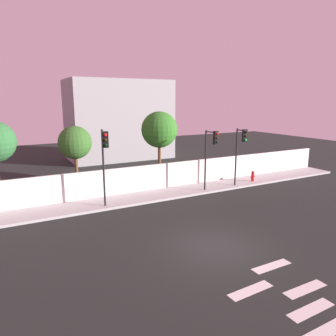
% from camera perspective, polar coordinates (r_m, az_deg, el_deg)
% --- Properties ---
extents(ground_plane, '(80.00, 80.00, 0.00)m').
position_cam_1_polar(ground_plane, '(14.87, 8.63, -13.87)').
color(ground_plane, black).
extents(sidewalk, '(36.00, 2.40, 0.15)m').
position_cam_1_polar(sidewalk, '(21.47, -4.66, -5.28)').
color(sidewalk, '#AEAEAE').
rests_on(sidewalk, ground).
extents(perimeter_wall, '(36.00, 0.18, 1.80)m').
position_cam_1_polar(perimeter_wall, '(22.35, -6.04, -2.01)').
color(perimeter_wall, white).
rests_on(perimeter_wall, sidewalk).
extents(crosswalk_marking, '(3.70, 3.85, 0.01)m').
position_cam_1_polar(crosswalk_marking, '(12.34, 21.15, -20.46)').
color(crosswalk_marking, silver).
rests_on(crosswalk_marking, ground).
extents(traffic_light_left, '(0.46, 1.53, 4.66)m').
position_cam_1_polar(traffic_light_left, '(18.47, -11.34, 2.77)').
color(traffic_light_left, black).
rests_on(traffic_light_left, sidewalk).
extents(traffic_light_center, '(0.35, 1.16, 4.29)m').
position_cam_1_polar(traffic_light_center, '(23.73, 12.94, 4.07)').
color(traffic_light_center, black).
rests_on(traffic_light_center, sidewalk).
extents(traffic_light_right, '(0.46, 1.11, 4.28)m').
position_cam_1_polar(traffic_light_right, '(22.12, 7.77, 3.68)').
color(traffic_light_right, black).
rests_on(traffic_light_right, sidewalk).
extents(fire_hydrant, '(0.44, 0.26, 0.83)m').
position_cam_1_polar(fire_hydrant, '(26.09, 14.96, -1.34)').
color(fire_hydrant, red).
rests_on(fire_hydrant, sidewalk).
extents(roadside_tree_midleft, '(2.19, 2.19, 4.83)m').
position_cam_1_polar(roadside_tree_midleft, '(21.86, -16.35, 4.33)').
color(roadside_tree_midleft, brown).
rests_on(roadside_tree_midleft, ground).
extents(roadside_tree_midright, '(2.70, 2.70, 5.66)m').
position_cam_1_polar(roadside_tree_midright, '(23.88, -1.57, 6.84)').
color(roadside_tree_midright, brown).
rests_on(roadside_tree_midright, ground).
extents(low_building_distant, '(11.03, 6.00, 8.62)m').
position_cam_1_polar(low_building_distant, '(36.27, -8.76, 8.55)').
color(low_building_distant, '#959595').
rests_on(low_building_distant, ground).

